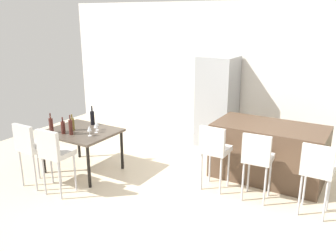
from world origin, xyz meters
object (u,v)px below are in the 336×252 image
Objects in this scene: bar_chair_middle at (257,156)px; wine_bottle_end at (92,118)px; refrigerator at (217,102)px; wine_bottle_middle at (71,127)px; wine_glass_far at (89,129)px; kitchen_island at (268,152)px; wine_bottle_corner at (63,127)px; wine_bottle_near at (72,124)px; bar_chair_left at (214,148)px; wine_glass_left at (97,123)px; wine_bottle_right at (51,125)px; bar_chair_right at (317,168)px; dining_chair_near at (30,145)px; wine_glass_inner at (96,125)px; dining_chair_far at (54,151)px; dining_table at (82,135)px.

wine_bottle_end reaches higher than bar_chair_middle.
refrigerator reaches higher than bar_chair_middle.
wine_bottle_middle is 0.32m from wine_glass_far.
kitchen_island is at bearing 29.65° from wine_bottle_middle.
wine_bottle_corner is at bearing -96.31° from wine_bottle_end.
bar_chair_middle is 2.68m from wine_glass_far.
refrigerator is at bearing 58.15° from wine_bottle_near.
bar_chair_left is 3.07× the size of wine_bottle_end.
bar_chair_left and bar_chair_middle have the same top height.
wine_bottle_end is 1.97× the size of wine_glass_left.
kitchen_island is 3.32m from wine_bottle_near.
bar_chair_middle is 3.37m from wine_bottle_right.
wine_bottle_corner is (-2.98, -1.64, 0.39)m from kitchen_island.
bar_chair_right is 6.03× the size of wine_glass_far.
dining_chair_near is at bearing -101.24° from wine_bottle_corner.
wine_bottle_right is 1.93× the size of wine_glass_far.
wine_glass_far is (0.38, -0.49, -0.01)m from wine_bottle_end.
bar_chair_middle and bar_chair_right have the same top height.
dining_chair_near is at bearing -151.38° from bar_chair_left.
dining_chair_near reaches higher than kitchen_island.
refrigerator reaches higher than wine_bottle_right.
wine_glass_far is at bearing -161.49° from bar_chair_left.
wine_bottle_near reaches higher than wine_glass_inner.
bar_chair_middle is 0.57× the size of refrigerator.
wine_glass_inner is at bearing 37.11° from wine_bottle_corner.
bar_chair_right is 3.70× the size of wine_bottle_near.
wine_bottle_near is (0.21, 0.27, -0.02)m from wine_bottle_right.
wine_bottle_near is (-0.14, 0.18, -0.02)m from wine_bottle_middle.
dining_chair_near is 0.68m from wine_bottle_middle.
wine_bottle_end is (0.18, 1.21, 0.17)m from dining_chair_near.
dining_chair_near is at bearing -179.99° from dining_chair_far.
bar_chair_middle is at bearing 10.74° from wine_bottle_near.
kitchen_island is at bearing 25.92° from dining_table.
dining_chair_near is 3.07× the size of wine_bottle_end.
bar_chair_middle is at bearing 7.55° from wine_glass_left.
wine_glass_far is 0.19m from wine_glass_inner.
dining_table is 0.33m from wine_glass_left.
dining_table is 0.52m from wine_bottle_right.
refrigerator reaches higher than kitchen_island.
wine_bottle_middle is at bearing -51.17° from wine_bottle_near.
bar_chair_middle reaches higher than wine_bottle_near.
bar_chair_middle is (0.07, -0.86, 0.24)m from kitchen_island.
wine_bottle_middle is at bearing 113.51° from dining_chair_far.
wine_bottle_right is at bearing -168.23° from bar_chair_right.
dining_table is at bearing 107.44° from dining_chair_far.
dining_chair_far is at bearing -158.41° from bar_chair_right.
wine_glass_left is 0.30m from wine_glass_far.
refrigerator is (1.57, 2.52, 0.07)m from wine_bottle_near.
wine_bottle_corner is at bearing -129.80° from wine_glass_left.
dining_table is at bearing -120.03° from refrigerator.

